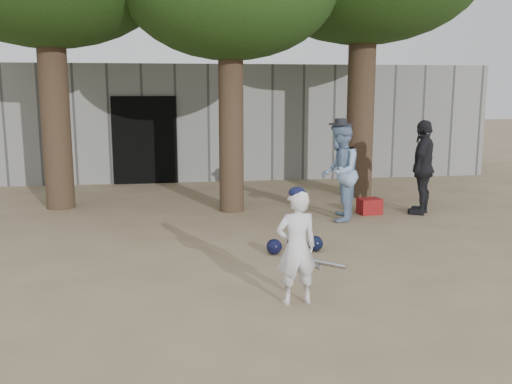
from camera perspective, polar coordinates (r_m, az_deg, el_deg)
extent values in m
plane|color=#937C5E|center=(7.23, -3.56, -8.98)|extent=(70.00, 70.00, 0.00)
imported|color=white|center=(6.37, 4.07, -5.55)|extent=(0.51, 0.36, 1.30)
imported|color=#83A2CA|center=(10.43, 8.36, 1.98)|extent=(0.94, 1.05, 1.79)
imported|color=black|center=(11.35, 16.36, 2.38)|extent=(1.00, 1.10, 1.80)
cube|color=maroon|center=(11.21, 11.28, -1.40)|extent=(0.46, 0.37, 0.30)
cube|color=gray|center=(14.84, -6.41, 6.83)|extent=(16.00, 0.35, 3.00)
cube|color=black|center=(14.67, -11.05, 5.10)|extent=(1.60, 0.08, 2.20)
cube|color=slate|center=(17.33, -6.75, 7.32)|extent=(16.00, 5.00, 3.00)
sphere|color=black|center=(8.34, 1.82, -5.49)|extent=(0.23, 0.23, 0.23)
sphere|color=black|center=(8.48, 3.86, -5.25)|extent=(0.23, 0.23, 0.23)
sphere|color=black|center=(8.55, 5.97, -5.15)|extent=(0.23, 0.23, 0.23)
cylinder|color=#B1B1B8|center=(8.02, 5.16, -6.82)|extent=(0.26, 0.71, 0.06)
cylinder|color=#B1B1B8|center=(7.95, 6.63, -7.00)|extent=(0.57, 0.53, 0.06)
cylinder|color=brown|center=(12.01, -19.67, 11.47)|extent=(0.56, 0.56, 5.50)
cylinder|color=brown|center=(11.06, -2.54, 10.90)|extent=(0.48, 0.48, 5.00)
cylinder|color=brown|center=(12.91, 10.54, 12.43)|extent=(0.60, 0.60, 5.80)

